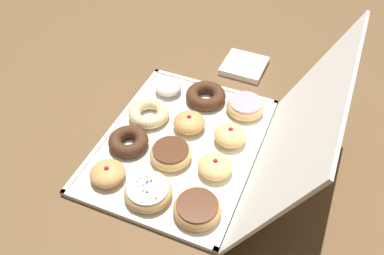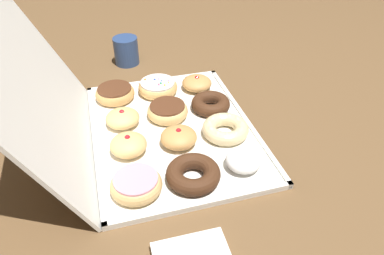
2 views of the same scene
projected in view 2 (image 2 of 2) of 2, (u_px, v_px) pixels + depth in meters
name	position (u px, v px, depth m)	size (l,w,h in m)	color
ground_plane	(173.00, 132.00, 0.96)	(3.00, 3.00, 0.00)	brown
donut_box	(173.00, 131.00, 0.96)	(0.54, 0.42, 0.01)	white
box_lid_open	(41.00, 91.00, 0.79)	(0.54, 0.39, 0.01)	white
powdered_filled_donut_0	(243.00, 160.00, 0.83)	(0.08, 0.08, 0.04)	white
cruller_donut_1	(225.00, 128.00, 0.93)	(0.12, 0.12, 0.04)	beige
chocolate_cake_ring_donut_2	(211.00, 104.00, 1.02)	(0.11, 0.11, 0.04)	#472816
jelly_filled_donut_3	(197.00, 83.00, 1.11)	(0.09, 0.09, 0.04)	tan
chocolate_cake_ring_donut_4	(192.00, 174.00, 0.79)	(0.12, 0.12, 0.04)	#472816
jelly_filled_donut_5	(178.00, 137.00, 0.89)	(0.09, 0.09, 0.05)	tan
chocolate_frosted_donut_6	(166.00, 111.00, 0.99)	(0.11, 0.11, 0.04)	#E5B770
sprinkle_donut_7	(157.00, 87.00, 1.09)	(0.12, 0.12, 0.04)	tan
pink_frosted_donut_8	(136.00, 184.00, 0.77)	(0.11, 0.11, 0.04)	#E5B770
jelly_filled_donut_9	(128.00, 145.00, 0.87)	(0.09, 0.09, 0.05)	#E5B770
jelly_filled_donut_10	(123.00, 118.00, 0.96)	(0.09, 0.09, 0.05)	#E5B770
chocolate_frosted_donut_11	(115.00, 93.00, 1.06)	(0.12, 0.12, 0.04)	tan
coffee_mug	(126.00, 50.00, 1.25)	(0.10, 0.08, 0.09)	navy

